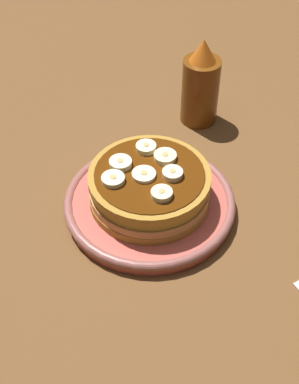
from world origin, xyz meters
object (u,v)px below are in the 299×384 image
(banana_slice_2, at_px, (121,163))
(plate, at_px, (150,203))
(banana_slice_4, at_px, (172,175))
(banana_slice_6, at_px, (146,148))
(banana_slice_0, at_px, (144,175))
(banana_slice_1, at_px, (165,157))
(syrup_bottle, at_px, (201,86))
(pancake_stack, at_px, (150,186))
(banana_slice_5, at_px, (113,179))
(banana_slice_3, at_px, (162,194))

(banana_slice_2, bearing_deg, plate, -14.09)
(banana_slice_4, height_order, banana_slice_6, same)
(banana_slice_0, relative_size, banana_slice_6, 1.12)
(banana_slice_0, relative_size, banana_slice_1, 1.02)
(banana_slice_1, xyz_separation_m, syrup_bottle, (0.03, 0.18, -0.01))
(plate, xyz_separation_m, pancake_stack, (0.00, 0.00, 0.03))
(pancake_stack, bearing_deg, plate, -124.66)
(banana_slice_1, bearing_deg, banana_slice_2, -158.80)
(plate, xyz_separation_m, banana_slice_1, (0.02, 0.03, 0.06))
(syrup_bottle, bearing_deg, banana_slice_0, -104.14)
(banana_slice_1, height_order, banana_slice_5, same)
(pancake_stack, bearing_deg, banana_slice_1, 63.34)
(banana_slice_4, distance_m, banana_slice_6, 0.06)
(banana_slice_1, height_order, banana_slice_3, same)
(plate, relative_size, syrup_bottle, 1.62)
(pancake_stack, height_order, banana_slice_1, banana_slice_1)
(banana_slice_4, height_order, banana_slice_5, banana_slice_4)
(banana_slice_1, bearing_deg, plate, -116.97)
(banana_slice_1, xyz_separation_m, banana_slice_2, (-0.06, -0.02, 0.00))
(pancake_stack, bearing_deg, banana_slice_0, -136.40)
(banana_slice_0, relative_size, banana_slice_2, 1.05)
(banana_slice_3, height_order, syrup_bottle, syrup_bottle)
(banana_slice_2, bearing_deg, pancake_stack, -12.31)
(banana_slice_2, relative_size, syrup_bottle, 0.21)
(banana_slice_3, bearing_deg, syrup_bottle, 83.66)
(banana_slice_0, xyz_separation_m, banana_slice_5, (-0.04, -0.01, 0.00))
(banana_slice_0, distance_m, banana_slice_3, 0.04)
(banana_slice_5, distance_m, banana_slice_6, 0.07)
(syrup_bottle, bearing_deg, banana_slice_2, -113.55)
(banana_slice_2, relative_size, banana_slice_5, 1.00)
(banana_slice_6, bearing_deg, pancake_stack, -74.53)
(banana_slice_1, relative_size, banana_slice_6, 1.10)
(plate, xyz_separation_m, banana_slice_3, (0.02, -0.04, 0.06))
(banana_slice_5, bearing_deg, pancake_stack, 26.53)
(banana_slice_3, bearing_deg, plate, 118.82)
(banana_slice_0, height_order, banana_slice_1, banana_slice_1)
(banana_slice_1, distance_m, banana_slice_3, 0.07)
(banana_slice_3, bearing_deg, banana_slice_2, 141.70)
(banana_slice_1, distance_m, banana_slice_6, 0.03)
(banana_slice_1, distance_m, banana_slice_4, 0.04)
(plate, height_order, banana_slice_2, banana_slice_2)
(banana_slice_6, xyz_separation_m, syrup_bottle, (0.06, 0.16, -0.01))
(pancake_stack, relative_size, banana_slice_6, 6.08)
(plate, bearing_deg, banana_slice_1, 63.03)
(banana_slice_2, xyz_separation_m, banana_slice_4, (0.07, -0.01, 0.00))
(banana_slice_0, height_order, banana_slice_3, banana_slice_3)
(plate, height_order, banana_slice_1, banana_slice_1)
(banana_slice_0, relative_size, banana_slice_5, 1.04)
(banana_slice_0, height_order, syrup_bottle, syrup_bottle)
(syrup_bottle, bearing_deg, banana_slice_3, -96.34)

